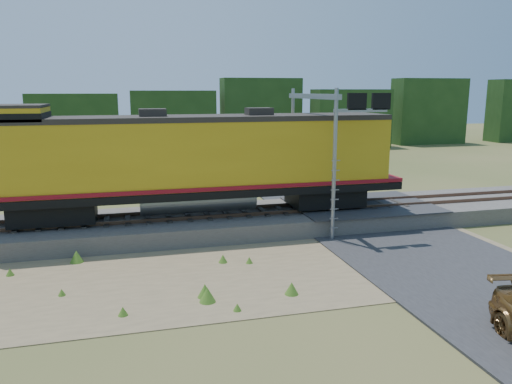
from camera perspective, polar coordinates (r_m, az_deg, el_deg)
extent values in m
plane|color=#475123|center=(18.25, 0.31, -9.35)|extent=(140.00, 140.00, 0.00)
cube|color=slate|center=(23.70, -3.45, -3.42)|extent=(70.00, 5.00, 0.80)
cube|color=brown|center=(22.89, -3.11, -2.71)|extent=(70.00, 0.10, 0.16)
cube|color=brown|center=(24.27, -3.80, -1.90)|extent=(70.00, 0.10, 0.16)
cube|color=#8C7754|center=(18.33, -6.23, -9.28)|extent=(26.00, 8.00, 0.03)
cube|color=#38383A|center=(25.83, 11.95, -1.42)|extent=(7.00, 5.20, 0.06)
cube|color=#38383A|center=(40.64, 1.81, 2.37)|extent=(7.00, 24.00, 0.08)
cube|color=#1C3A15|center=(54.74, -10.14, 7.94)|extent=(36.00, 3.00, 6.50)
cube|color=#1C3A15|center=(70.37, 24.70, 7.63)|extent=(50.00, 3.00, 6.00)
cube|color=black|center=(23.25, -22.08, -2.03)|extent=(3.48, 2.22, 0.87)
cube|color=black|center=(24.89, 7.86, -0.43)|extent=(3.48, 2.22, 0.87)
cube|color=black|center=(23.13, -6.62, 0.22)|extent=(19.31, 2.90, 0.35)
cylinder|color=gray|center=(23.22, -6.59, -0.90)|extent=(5.31, 1.16, 1.16)
cube|color=gold|center=(22.86, -6.71, 4.33)|extent=(17.86, 2.80, 2.99)
cube|color=maroon|center=(23.07, -6.63, 0.93)|extent=(19.31, 2.94, 0.17)
cube|color=#28231E|center=(22.72, -6.81, 8.37)|extent=(17.86, 2.85, 0.23)
cube|color=gold|center=(22.91, -26.00, 7.88)|extent=(2.51, 2.80, 0.68)
cube|color=#28231E|center=(22.90, -26.08, 8.82)|extent=(2.51, 2.85, 0.12)
cube|color=black|center=(22.92, -25.99, 7.76)|extent=(2.56, 2.85, 0.34)
cube|color=#28231E|center=(22.52, -11.75, 8.75)|extent=(1.16, 0.97, 0.43)
cube|color=#28231E|center=(23.29, 0.34, 9.07)|extent=(1.16, 0.97, 0.43)
cylinder|color=gray|center=(21.72, 8.93, 2.92)|extent=(0.17, 0.17, 6.62)
cylinder|color=gray|center=(26.90, 4.16, 4.67)|extent=(0.17, 0.17, 6.62)
cube|color=gray|center=(24.07, 6.45, 10.82)|extent=(0.24, 6.20, 0.24)
cube|color=gray|center=(21.98, 11.87, 9.11)|extent=(2.46, 0.14, 0.14)
cube|color=black|center=(21.88, 11.46, 10.11)|extent=(0.85, 0.14, 0.71)
cube|color=black|center=(22.40, 14.11, 10.02)|extent=(0.85, 0.14, 0.71)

